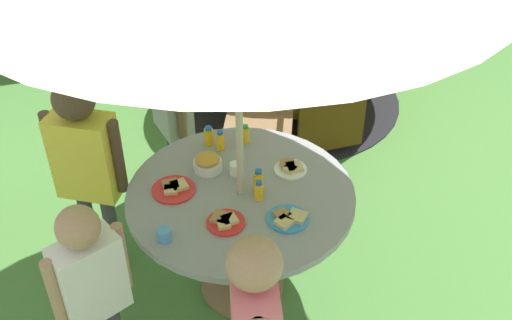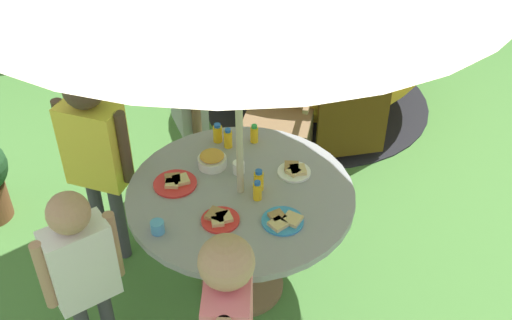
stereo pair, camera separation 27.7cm
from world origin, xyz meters
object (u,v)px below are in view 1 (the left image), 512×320
juice_bottle_center_back (245,134)px  dome_tent (291,24)px  wooden_chair (261,100)px  snack_bowl (208,163)px  plate_near_right (288,218)px  juice_bottle_far_left (258,180)px  child_in_yellow_shirt (86,156)px  juice_bottle_far_right (220,141)px  plate_mid_right (291,168)px  juice_bottle_near_left (209,136)px  cup_near (236,169)px  cup_far (164,235)px  garden_table (241,212)px  child_in_grey_shirt (171,101)px  child_in_white_shirt (90,278)px  plate_back_edge (174,188)px  juice_bottle_mid_left (259,191)px  plate_center_front (225,221)px

juice_bottle_center_back → dome_tent: bearing=61.8°
wooden_chair → snack_bowl: 1.11m
plate_near_right → juice_bottle_far_left: size_ratio=1.70×
child_in_yellow_shirt → juice_bottle_far_right: bearing=28.0°
plate_mid_right → juice_bottle_center_back: (-0.16, 0.32, 0.04)m
juice_bottle_near_left → cup_near: juice_bottle_near_left is taller
child_in_yellow_shirt → cup_far: 0.72m
juice_bottle_far_left → cup_near: 0.17m
dome_tent → cup_far: dome_tent is taller
garden_table → plate_mid_right: bearing=18.1°
plate_near_right → garden_table: bearing=121.4°
child_in_grey_shirt → child_in_yellow_shirt: size_ratio=0.92×
garden_table → plate_mid_right: plate_mid_right is taller
child_in_white_shirt → juice_bottle_far_right: bearing=19.6°
plate_back_edge → juice_bottle_mid_left: 0.45m
snack_bowl → cup_near: bearing=-32.5°
cup_near → cup_far: bearing=-139.8°
child_in_white_shirt → plate_mid_right: 1.20m
wooden_chair → child_in_yellow_shirt: 1.44m
dome_tent → juice_bottle_center_back: (-0.81, -1.50, 0.09)m
juice_bottle_mid_left → juice_bottle_far_left: bearing=74.9°
child_in_white_shirt → plate_back_edge: bearing=21.2°
juice_bottle_far_left → cup_near: size_ratio=1.76×
child_in_grey_shirt → juice_bottle_center_back: child_in_grey_shirt is taller
plate_back_edge → garden_table: bearing=-19.5°
child_in_grey_shirt → child_in_white_shirt: (-0.62, -1.31, -0.04)m
child_in_yellow_shirt → plate_near_right: 1.15m
wooden_chair → juice_bottle_near_left: (-0.52, -0.68, 0.25)m
plate_near_right → juice_bottle_far_right: bearing=104.4°
juice_bottle_far_left → plate_mid_right: bearing=25.1°
child_in_white_shirt → snack_bowl: child_in_white_shirt is taller
child_in_yellow_shirt → child_in_white_shirt: bearing=-64.6°
child_in_yellow_shirt → child_in_white_shirt: 0.79m
wooden_chair → juice_bottle_near_left: bearing=-105.4°
dome_tent → juice_bottle_near_left: dome_tent is taller
snack_bowl → plate_back_edge: (-0.21, -0.12, -0.03)m
snack_bowl → juice_bottle_center_back: size_ratio=1.38×
child_in_yellow_shirt → snack_bowl: 0.65m
child_in_grey_shirt → plate_back_edge: bearing=-20.8°
child_in_white_shirt → juice_bottle_far_right: (0.79, 0.76, 0.07)m
juice_bottle_mid_left → cup_far: size_ratio=1.67×
snack_bowl → juice_bottle_near_left: bearing=75.1°
child_in_white_shirt → plate_near_right: 0.97m
snack_bowl → plate_center_front: bearing=-92.3°
plate_back_edge → cup_far: bearing=-107.5°
dome_tent → juice_bottle_center_back: size_ratio=17.12×
garden_table → child_in_grey_shirt: 0.98m
dome_tent → juice_bottle_near_left: size_ratio=16.67×
child_in_yellow_shirt → juice_bottle_mid_left: 0.96m
juice_bottle_far_left → juice_bottle_far_right: juice_bottle_far_left is taller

